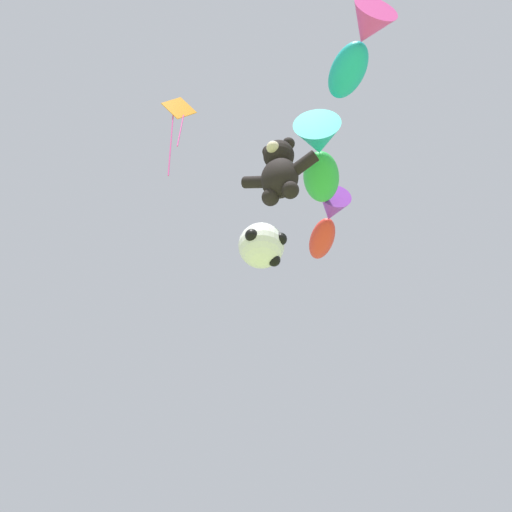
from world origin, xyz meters
name	(u,v)px	position (x,y,z in m)	size (l,w,h in m)	color
teddy_bear_kite	(279,171)	(0.95, 6.91, 9.70)	(1.66, 0.73, 1.68)	black
soccer_ball_kite	(262,246)	(0.43, 7.16, 8.12)	(0.95, 0.95, 0.88)	white
fish_kite_teal	(358,49)	(3.12, 5.80, 10.83)	(1.82, 1.88, 0.83)	#19ADB2
fish_kite_emerald	(320,159)	(1.49, 7.94, 10.86)	(1.58, 2.39, 1.02)	green
fish_kite_crimson	(327,224)	(0.81, 10.09, 10.98)	(1.86, 2.28, 0.77)	red
diamond_kite	(178,116)	(-1.53, 6.57, 12.64)	(0.65, 0.65, 2.77)	orange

